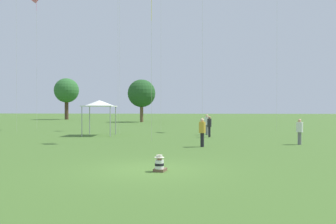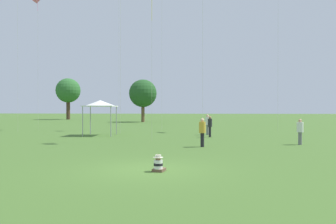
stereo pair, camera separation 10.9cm
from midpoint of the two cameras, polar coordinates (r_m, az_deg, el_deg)
The scene contains 11 objects.
ground_plane at distance 12.14m, azimuth -3.22°, elevation -9.96°, with size 300.00×300.00×0.00m, color #426628.
seated_toddler at distance 11.69m, azimuth -1.41°, elevation -9.09°, with size 0.48×0.55×0.60m.
person_standing_0 at distance 25.99m, azimuth 7.44°, elevation -2.19°, with size 0.47×0.47×1.65m.
person_standing_1 at distance 28.19m, azimuth 7.02°, elevation -1.88°, with size 0.47×0.47×1.75m.
person_standing_2 at distance 21.91m, azimuth 22.14°, elevation -2.86°, with size 0.44×0.44×1.59m.
person_standing_3 at distance 19.21m, azimuth 6.16°, elevation -3.15°, with size 0.55×0.55×1.67m.
canopy_tent at distance 27.92m, azimuth -11.62°, elevation 1.42°, with size 2.68×2.68×2.95m.
kite_4 at distance 38.86m, azimuth -21.67°, elevation 17.14°, with size 0.71×1.01×14.28m.
kite_5 at distance 23.48m, azimuth -2.70°, elevation 18.95°, with size 0.76×0.80×10.51m.
distant_tree_0 at distance 73.54m, azimuth -16.96°, elevation 3.55°, with size 5.22×5.22×8.85m.
distant_tree_1 at distance 56.51m, azimuth -4.34°, elevation 3.23°, with size 4.77×4.77×7.33m.
Camera 2 is at (1.83, -11.80, 2.20)m, focal length 35.00 mm.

